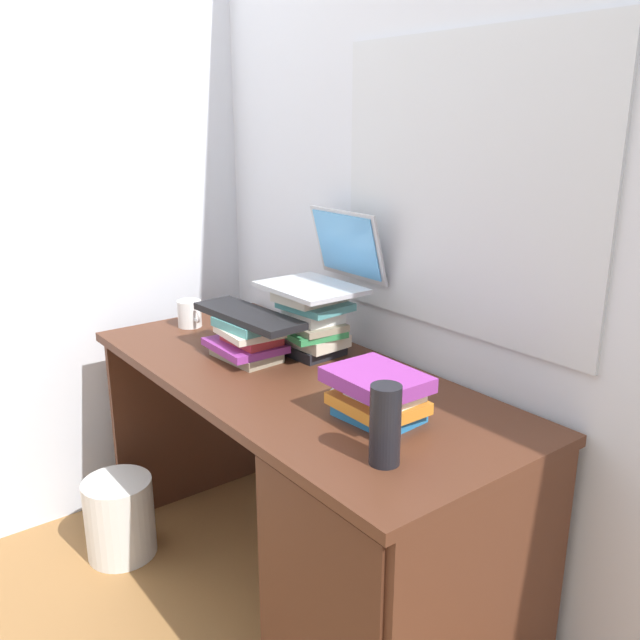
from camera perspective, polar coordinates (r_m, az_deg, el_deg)
The scene contains 13 objects.
ground_plane at distance 2.39m, azimuth -2.01°, elevation -21.91°, with size 6.00×6.00×0.00m, color olive.
wall_back at distance 2.11m, azimuth 6.13°, elevation 11.42°, with size 6.00×0.06×2.60m.
wall_left at distance 2.68m, azimuth -14.10°, elevation 12.17°, with size 0.05×6.00×2.60m, color silver.
desk at distance 1.88m, azimuth 4.45°, elevation -18.17°, with size 1.51×0.66×0.76m.
book_stack_tall at distance 2.13m, azimuth -0.70°, elevation -0.13°, with size 0.25×0.21×0.22m.
book_stack_keyboard_riser at distance 2.13m, azimuth -6.12°, elevation -1.62°, with size 0.25×0.22×0.13m.
book_stack_side at distance 1.69m, azimuth 5.01°, elevation -6.33°, with size 0.24×0.19×0.13m.
laptop at distance 2.12m, azimuth 0.53°, elevation 4.33°, with size 0.32×0.30×0.24m.
keyboard at distance 2.10m, azimuth -6.12°, elevation 0.38°, with size 0.42×0.14×0.02m, color black.
computer_mouse at distance 1.84m, azimuth 2.14°, elevation -6.04°, with size 0.06×0.10×0.04m, color #A5A8AD.
mug at distance 2.48m, azimuth -11.00°, elevation 0.53°, with size 0.12×0.09×0.10m.
water_bottle at distance 1.48m, azimuth 5.56°, elevation -8.87°, with size 0.07×0.07×0.18m, color black.
wastebasket at distance 2.56m, azimuth -16.65°, elevation -15.77°, with size 0.24×0.24×0.29m, color silver.
Camera 1 is at (1.53, -1.07, 1.50)m, focal length 37.67 mm.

